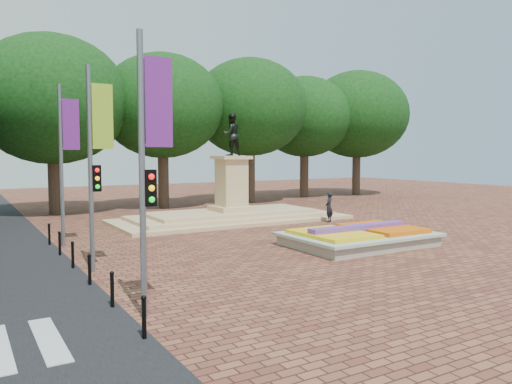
# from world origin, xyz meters

# --- Properties ---
(ground) EXTENTS (90.00, 90.00, 0.00)m
(ground) POSITION_xyz_m (0.00, 0.00, 0.00)
(ground) COLOR brown
(ground) RESTS_ON ground
(flower_bed) EXTENTS (6.30, 4.30, 0.91)m
(flower_bed) POSITION_xyz_m (1.03, -2.00, 0.38)
(flower_bed) COLOR gray
(flower_bed) RESTS_ON ground
(monument) EXTENTS (14.00, 6.00, 6.40)m
(monument) POSITION_xyz_m (0.00, 8.00, 0.88)
(monument) COLOR tan
(monument) RESTS_ON ground
(tree_row_back) EXTENTS (44.80, 8.80, 10.43)m
(tree_row_back) POSITION_xyz_m (2.33, 18.00, 6.67)
(tree_row_back) COLOR #37291E
(tree_row_back) RESTS_ON ground
(banner_poles) EXTENTS (0.88, 11.17, 7.00)m
(banner_poles) POSITION_xyz_m (-10.08, -1.31, 3.88)
(banner_poles) COLOR slate
(banner_poles) RESTS_ON ground
(bollard_row) EXTENTS (0.12, 13.12, 0.98)m
(bollard_row) POSITION_xyz_m (-10.70, -1.50, 0.53)
(bollard_row) COLOR black
(bollard_row) RESTS_ON ground
(pedestrian) EXTENTS (0.77, 0.73, 1.78)m
(pedestrian) POSITION_xyz_m (4.64, 4.50, 0.89)
(pedestrian) COLOR black
(pedestrian) RESTS_ON ground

